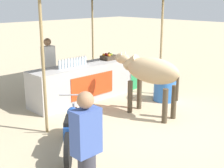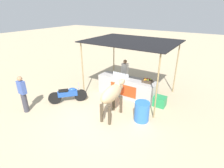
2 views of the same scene
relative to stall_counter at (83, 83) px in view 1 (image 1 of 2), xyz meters
The scene contains 10 objects.
ground_plane 2.25m from the stall_counter, 90.00° to the right, with size 60.00×60.00×0.00m, color tan.
stall_counter is the anchor object (origin of this frame).
water_bottle_row 0.69m from the stall_counter, behind, with size 0.88×0.07×0.25m.
fruit_crate 1.17m from the stall_counter, ahead, with size 0.44×0.32×0.18m.
vendor_behind_counter 1.00m from the stall_counter, 126.31° to the left, with size 0.34×0.22×1.65m.
cooler_box 1.76m from the stall_counter, ahead, with size 0.60×0.44×0.48m, color #268C4C.
water_barrel 2.20m from the stall_counter, 46.00° to the right, with size 0.59×0.59×0.81m, color blue.
cow 2.08m from the stall_counter, 78.88° to the right, with size 0.60×1.83×1.44m.
motorcycle_parked 2.92m from the stall_counter, 133.25° to the right, with size 1.28×1.37×0.90m.
passerby_on_street 4.76m from the stall_counter, 128.66° to the right, with size 0.34×0.22×1.65m.
Camera 1 is at (-5.09, -4.10, 2.65)m, focal length 50.00 mm.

